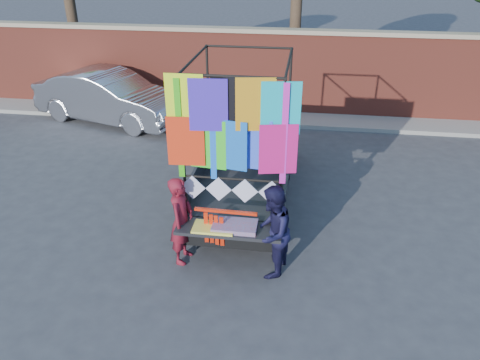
# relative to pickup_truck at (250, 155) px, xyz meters

# --- Properties ---
(ground) EXTENTS (90.00, 90.00, 0.00)m
(ground) POSITION_rel_pickup_truck_xyz_m (-0.37, -1.89, -0.82)
(ground) COLOR #38383A
(ground) RESTS_ON ground
(brick_wall) EXTENTS (30.00, 0.45, 2.61)m
(brick_wall) POSITION_rel_pickup_truck_xyz_m (-0.37, 5.11, 0.50)
(brick_wall) COLOR #9B3D2D
(brick_wall) RESTS_ON ground
(curb) EXTENTS (30.00, 1.20, 0.12)m
(curb) POSITION_rel_pickup_truck_xyz_m (-0.37, 4.41, -0.76)
(curb) COLOR gray
(curb) RESTS_ON ground
(pickup_truck) EXTENTS (2.06, 5.16, 3.25)m
(pickup_truck) POSITION_rel_pickup_truck_xyz_m (0.00, 0.00, 0.00)
(pickup_truck) COLOR black
(pickup_truck) RESTS_ON ground
(sedan) EXTENTS (4.90, 2.86, 1.53)m
(sedan) POSITION_rel_pickup_truck_xyz_m (-4.71, 3.66, -0.06)
(sedan) COLOR #ABACB2
(sedan) RESTS_ON ground
(woman) EXTENTS (0.44, 0.62, 1.59)m
(woman) POSITION_rel_pickup_truck_xyz_m (-0.83, -2.75, -0.03)
(woman) COLOR maroon
(woman) RESTS_ON ground
(man) EXTENTS (0.75, 0.89, 1.62)m
(man) POSITION_rel_pickup_truck_xyz_m (0.71, -2.89, -0.01)
(man) COLOR #161434
(man) RESTS_ON ground
(streamer_bundle) EXTENTS (1.04, 0.08, 0.71)m
(streamer_bundle) POSITION_rel_pickup_truck_xyz_m (-0.17, -2.83, 0.06)
(streamer_bundle) COLOR red
(streamer_bundle) RESTS_ON ground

